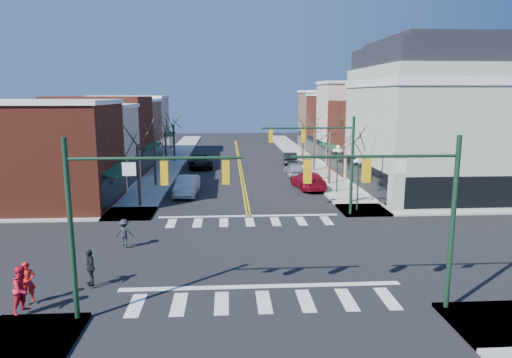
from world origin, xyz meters
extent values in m
plane|color=black|center=(0.00, 0.00, 0.00)|extent=(160.00, 160.00, 0.00)
cube|color=#9E9B93|center=(-8.75, 20.00, 0.07)|extent=(3.50, 70.00, 0.15)
cube|color=#9E9B93|center=(8.75, 20.00, 0.07)|extent=(3.50, 70.00, 0.15)
cube|color=maroon|center=(-15.50, 11.75, 4.00)|extent=(10.00, 8.50, 8.00)
cube|color=beige|center=(-15.50, 19.50, 3.75)|extent=(10.00, 7.00, 7.50)
cube|color=maroon|center=(-15.50, 27.50, 4.25)|extent=(10.00, 9.00, 8.50)
cube|color=#9E7657|center=(-15.50, 35.75, 3.90)|extent=(10.00, 7.50, 7.80)
cube|color=beige|center=(-15.50, 43.50, 4.10)|extent=(10.00, 8.00, 8.20)
cube|color=maroon|center=(15.50, 25.75, 4.00)|extent=(10.00, 8.50, 8.00)
cube|color=beige|center=(15.50, 33.50, 5.00)|extent=(10.00, 7.00, 10.00)
cube|color=maroon|center=(15.50, 41.00, 4.25)|extent=(10.00, 8.00, 8.50)
cube|color=#9E7657|center=(15.50, 49.00, 4.50)|extent=(10.00, 8.00, 9.00)
cube|color=#ACBAA1|center=(16.50, 14.50, 5.50)|extent=(12.00, 14.00, 11.00)
cube|color=white|center=(16.50, 14.50, 9.60)|extent=(12.25, 14.25, 0.50)
cube|color=black|center=(16.50, 14.50, 11.90)|extent=(11.40, 13.40, 1.80)
cube|color=black|center=(16.50, 14.50, 13.00)|extent=(9.80, 11.80, 0.60)
cylinder|color=#14331E|center=(-7.40, -7.40, 3.60)|extent=(0.20, 0.20, 7.20)
cylinder|color=#14331E|center=(-4.15, -7.40, 6.40)|extent=(6.50, 0.12, 0.12)
cube|color=gold|center=(-3.83, -7.40, 5.85)|extent=(0.28, 0.28, 0.90)
cube|color=gold|center=(-1.55, -7.40, 5.85)|extent=(0.28, 0.28, 0.90)
cylinder|color=#14331E|center=(7.40, -7.40, 3.60)|extent=(0.20, 0.20, 7.20)
cylinder|color=#14331E|center=(4.15, -7.40, 6.40)|extent=(6.50, 0.12, 0.12)
cube|color=gold|center=(3.83, -7.40, 5.85)|extent=(0.28, 0.28, 0.90)
cube|color=gold|center=(1.55, -7.40, 5.85)|extent=(0.28, 0.28, 0.90)
cylinder|color=#14331E|center=(7.40, 7.40, 3.60)|extent=(0.20, 0.20, 7.20)
cylinder|color=#14331E|center=(4.15, 7.40, 6.40)|extent=(6.50, 0.12, 0.12)
cube|color=gold|center=(3.83, 7.40, 5.85)|extent=(0.28, 0.28, 0.90)
cube|color=gold|center=(1.55, 7.40, 5.85)|extent=(0.28, 0.28, 0.90)
cylinder|color=#14331E|center=(8.20, 8.50, 2.00)|extent=(0.12, 0.12, 4.00)
sphere|color=white|center=(8.20, 8.50, 4.15)|extent=(0.36, 0.36, 0.36)
cylinder|color=#14331E|center=(8.20, 15.00, 2.00)|extent=(0.12, 0.12, 4.00)
sphere|color=white|center=(8.20, 15.00, 4.15)|extent=(0.36, 0.36, 0.36)
cylinder|color=#382B21|center=(-8.40, 11.00, 2.38)|extent=(0.24, 0.24, 4.76)
cylinder|color=#382B21|center=(-8.40, 19.00, 2.52)|extent=(0.24, 0.24, 5.04)
cylinder|color=#382B21|center=(-8.40, 27.00, 2.27)|extent=(0.24, 0.24, 4.55)
cylinder|color=#382B21|center=(-8.40, 35.00, 2.45)|extent=(0.24, 0.24, 4.90)
cylinder|color=#382B21|center=(8.40, 11.00, 2.31)|extent=(0.24, 0.24, 4.62)
cylinder|color=#382B21|center=(8.40, 19.00, 2.59)|extent=(0.24, 0.24, 5.18)
cylinder|color=#382B21|center=(8.40, 27.00, 2.42)|extent=(0.24, 0.24, 4.83)
cylinder|color=#382B21|center=(8.40, 35.00, 2.48)|extent=(0.24, 0.24, 4.97)
imported|color=#BBBBC1|center=(-4.89, 16.78, 0.67)|extent=(1.76, 4.03, 1.35)
imported|color=silver|center=(-5.07, 15.10, 0.84)|extent=(2.04, 5.16, 1.67)
imported|color=black|center=(-4.80, 30.12, 0.82)|extent=(3.37, 6.20, 1.65)
imported|color=maroon|center=(6.01, 17.13, 0.81)|extent=(2.99, 5.83, 1.62)
imported|color=silver|center=(5.66, 23.76, 0.76)|extent=(1.90, 4.52, 1.53)
imported|color=black|center=(6.40, 32.47, 0.75)|extent=(1.98, 4.68, 1.50)
imported|color=red|center=(-9.88, -5.85, 1.02)|extent=(0.74, 0.63, 1.73)
imported|color=red|center=(-9.67, -6.78, 1.11)|extent=(1.04, 1.15, 1.93)
imported|color=black|center=(-7.79, -4.23, 0.99)|extent=(0.86, 1.05, 1.67)
imported|color=#22212A|center=(-7.44, 1.20, 0.93)|extent=(1.06, 0.67, 1.56)
camera|label=1|loc=(-1.46, -24.31, 8.73)|focal=32.00mm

